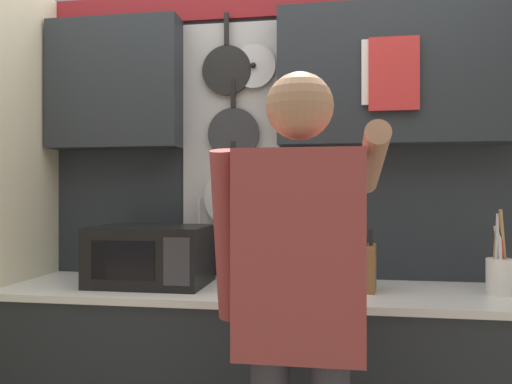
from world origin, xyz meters
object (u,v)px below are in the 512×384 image
utensil_crock (500,273)px  person (300,296)px  knife_block (362,267)px  microwave (151,255)px

utensil_crock → person: (-0.77, -0.66, 0.02)m
knife_block → utensil_crock: size_ratio=0.75×
person → utensil_crock: bearing=40.5°
knife_block → person: person is taller
person → knife_block: bearing=71.5°
microwave → person: 0.98m
knife_block → person: size_ratio=0.16×
knife_block → person: 0.69m
microwave → person: bearing=-42.4°
microwave → person: (0.72, -0.66, -0.03)m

